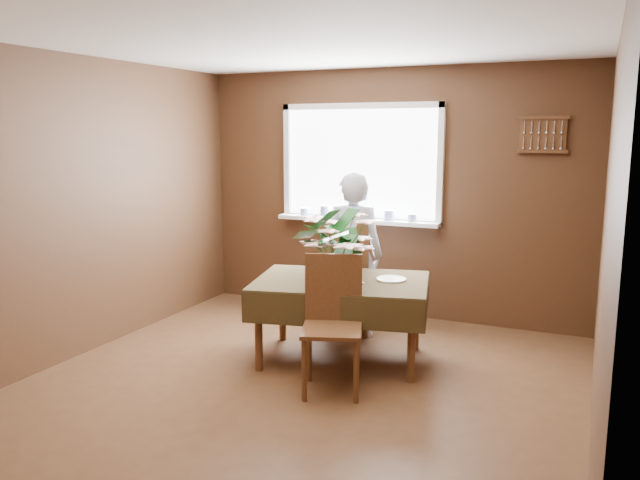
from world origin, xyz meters
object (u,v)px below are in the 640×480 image
at_px(chair_near, 333,317).
at_px(flower_bouquet, 333,241).
at_px(dining_table, 341,289).
at_px(seated_woman, 353,255).
at_px(chair_far, 348,273).

distance_m(chair_near, flower_bouquet, 0.66).
bearing_deg(flower_bouquet, chair_near, -67.39).
xyz_separation_m(dining_table, seated_woman, (-0.14, 0.63, 0.16)).
distance_m(chair_far, seated_woman, 0.20).
bearing_deg(chair_near, chair_far, 86.96).
distance_m(dining_table, seated_woman, 0.67).
bearing_deg(chair_far, dining_table, 104.47).
distance_m(chair_far, flower_bouquet, 0.96).
bearing_deg(flower_bouquet, seated_woman, 99.68).
xyz_separation_m(chair_far, seated_woman, (0.06, -0.05, 0.19)).
xyz_separation_m(dining_table, chair_near, (0.16, -0.56, -0.06)).
distance_m(chair_near, seated_woman, 1.24).
bearing_deg(seated_woman, chair_near, 89.64).
bearing_deg(chair_near, flower_bouquet, 93.20).
height_order(dining_table, flower_bouquet, flower_bouquet).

